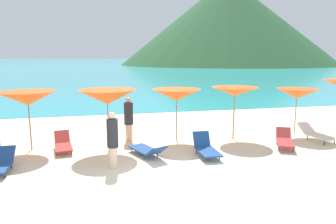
{
  "coord_description": "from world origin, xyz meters",
  "views": [
    {
      "loc": [
        -1.63,
        -7.66,
        3.37
      ],
      "look_at": [
        1.04,
        4.08,
        1.2
      ],
      "focal_mm": 33.06,
      "sensor_mm": 36.0,
      "label": 1
    }
  ],
  "objects": [
    {
      "name": "umbrella_6",
      "position": [
        3.78,
        3.92,
        1.96
      ],
      "size": [
        1.96,
        1.96,
        2.15
      ],
      "color": "#9E7F59",
      "rests_on": "ground_plane"
    },
    {
      "name": "lounge_chair_5",
      "position": [
        6.93,
        2.85,
        0.28
      ],
      "size": [
        0.8,
        1.77,
        0.61
      ],
      "rotation": [
        0.0,
        0.0,
        0.12
      ],
      "color": "white",
      "rests_on": "ground_plane"
    },
    {
      "name": "lounge_chair_6",
      "position": [
        -4.56,
        1.98,
        0.26
      ],
      "size": [
        0.62,
        1.53,
        0.58
      ],
      "rotation": [
        0.0,
        0.0,
        -0.0
      ],
      "color": "#1E478C",
      "rests_on": "ground_plane"
    },
    {
      "name": "lounge_chair_8",
      "position": [
        -0.07,
        2.4,
        0.23
      ],
      "size": [
        1.18,
        1.81,
        0.52
      ],
      "rotation": [
        0.0,
        0.0,
        3.52
      ],
      "color": "#1E478C",
      "rests_on": "ground_plane"
    },
    {
      "name": "lounge_chair_10",
      "position": [
        5.15,
        2.34,
        0.28
      ],
      "size": [
        1.25,
        1.69,
        0.6
      ],
      "rotation": [
        0.0,
        0.0,
        -0.49
      ],
      "color": "#A53333",
      "rests_on": "ground_plane"
    },
    {
      "name": "umbrella_3",
      "position": [
        -4.08,
        4.07,
        1.9
      ],
      "size": [
        1.97,
        1.97,
        2.15
      ],
      "color": "#9E7F59",
      "rests_on": "ground_plane"
    },
    {
      "name": "lounge_chair_7",
      "position": [
        -2.95,
        3.71,
        0.25
      ],
      "size": [
        0.78,
        1.61,
        0.6
      ],
      "rotation": [
        0.0,
        0.0,
        0.15
      ],
      "color": "#A53333",
      "rests_on": "ground_plane"
    },
    {
      "name": "ocean_water",
      "position": [
        0.0,
        230.47,
        0.01
      ],
      "size": [
        650.0,
        440.0,
        0.02
      ],
      "primitive_type": "cube",
      "color": "#2DADBC",
      "rests_on": "ground_plane"
    },
    {
      "name": "headland_hill",
      "position": [
        49.45,
        111.48,
        16.9
      ],
      "size": [
        84.6,
        84.6,
        33.8
      ],
      "primitive_type": "cone",
      "color": "#2D5B33",
      "rests_on": "ground_plane"
    },
    {
      "name": "lounge_chair_4",
      "position": [
        1.91,
        2.02,
        0.28
      ],
      "size": [
        0.64,
        1.45,
        0.73
      ],
      "rotation": [
        0.0,
        0.0,
        -0.01
      ],
      "color": "#1E478C",
      "rests_on": "ground_plane"
    },
    {
      "name": "beachgoer_0",
      "position": [
        -1.26,
        1.5,
        0.92
      ],
      "size": [
        0.34,
        0.34,
        1.75
      ],
      "rotation": [
        0.0,
        0.0,
        4.1
      ],
      "color": "beige",
      "rests_on": "ground_plane"
    },
    {
      "name": "umbrella_7",
      "position": [
        6.68,
        3.94,
        1.8
      ],
      "size": [
        1.89,
        1.89,
        2.01
      ],
      "color": "#9E7F59",
      "rests_on": "ground_plane"
    },
    {
      "name": "ground_plane",
      "position": [
        0.0,
        10.0,
        -0.15
      ],
      "size": [
        50.0,
        100.0,
        0.3
      ],
      "primitive_type": "cube",
      "color": "beige"
    },
    {
      "name": "beachgoer_3",
      "position": [
        -0.48,
        4.55,
        0.93
      ],
      "size": [
        0.36,
        0.36,
        1.77
      ],
      "rotation": [
        0.0,
        0.0,
        1.56
      ],
      "color": "#DBAA84",
      "rests_on": "ground_plane"
    },
    {
      "name": "umbrella_4",
      "position": [
        -1.32,
        3.47,
        1.95
      ],
      "size": [
        2.18,
        2.18,
        2.21
      ],
      "color": "#9E7F59",
      "rests_on": "ground_plane"
    },
    {
      "name": "umbrella_5",
      "position": [
        1.39,
        4.12,
        1.86
      ],
      "size": [
        2.01,
        2.01,
        2.1
      ],
      "color": "#9E7F59",
      "rests_on": "ground_plane"
    }
  ]
}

